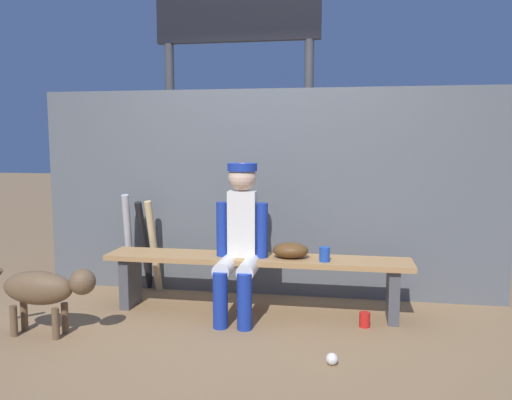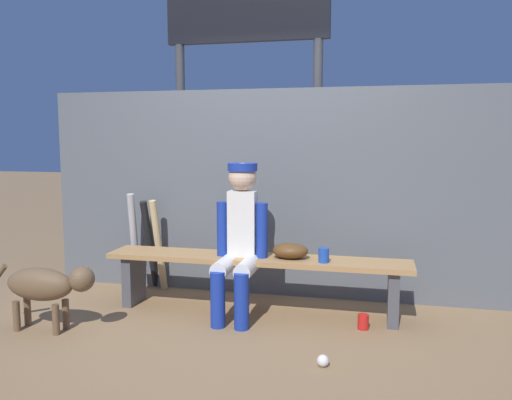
{
  "view_description": "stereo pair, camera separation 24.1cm",
  "coord_description": "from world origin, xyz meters",
  "px_view_note": "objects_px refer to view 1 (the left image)",
  "views": [
    {
      "loc": [
        0.69,
        -3.96,
        1.38
      ],
      "look_at": [
        0.0,
        0.0,
        0.91
      ],
      "focal_mm": 36.53,
      "sensor_mm": 36.0,
      "label": 1
    },
    {
      "loc": [
        0.93,
        -3.92,
        1.38
      ],
      "look_at": [
        0.0,
        0.0,
        0.91
      ],
      "focal_mm": 36.53,
      "sensor_mm": 36.0,
      "label": 2
    }
  ],
  "objects_px": {
    "player_seated": "(240,235)",
    "bat_wood_natural": "(154,247)",
    "bat_aluminum_black": "(144,246)",
    "cup_on_bench": "(325,254)",
    "baseball_glove": "(291,250)",
    "bat_aluminum_silver": "(129,243)",
    "dog": "(45,289)",
    "cup_on_ground": "(365,320)",
    "scoreboard": "(243,44)",
    "baseball": "(332,359)",
    "dugout_bench": "(256,269)"
  },
  "relations": [
    {
      "from": "bat_wood_natural",
      "to": "dog",
      "type": "height_order",
      "value": "bat_wood_natural"
    },
    {
      "from": "dugout_bench",
      "to": "bat_wood_natural",
      "type": "height_order",
      "value": "bat_wood_natural"
    },
    {
      "from": "dugout_bench",
      "to": "baseball_glove",
      "type": "xyz_separation_m",
      "value": [
        0.27,
        0.0,
        0.16
      ]
    },
    {
      "from": "baseball_glove",
      "to": "baseball",
      "type": "xyz_separation_m",
      "value": [
        0.35,
        -0.87,
        -0.48
      ]
    },
    {
      "from": "bat_aluminum_silver",
      "to": "cup_on_ground",
      "type": "height_order",
      "value": "bat_aluminum_silver"
    },
    {
      "from": "bat_wood_natural",
      "to": "bat_aluminum_black",
      "type": "relative_size",
      "value": 1.01
    },
    {
      "from": "player_seated",
      "to": "scoreboard",
      "type": "relative_size",
      "value": 0.35
    },
    {
      "from": "bat_wood_natural",
      "to": "scoreboard",
      "type": "height_order",
      "value": "scoreboard"
    },
    {
      "from": "bat_aluminum_silver",
      "to": "baseball_glove",
      "type": "bearing_deg",
      "value": -13.03
    },
    {
      "from": "bat_wood_natural",
      "to": "bat_aluminum_silver",
      "type": "distance_m",
      "value": 0.23
    },
    {
      "from": "dugout_bench",
      "to": "scoreboard",
      "type": "relative_size",
      "value": 0.7
    },
    {
      "from": "bat_aluminum_black",
      "to": "dog",
      "type": "distance_m",
      "value": 1.19
    },
    {
      "from": "bat_aluminum_black",
      "to": "baseball",
      "type": "relative_size",
      "value": 11.34
    },
    {
      "from": "dugout_bench",
      "to": "baseball_glove",
      "type": "bearing_deg",
      "value": 0.0
    },
    {
      "from": "bat_aluminum_black",
      "to": "scoreboard",
      "type": "relative_size",
      "value": 0.24
    },
    {
      "from": "player_seated",
      "to": "bat_wood_natural",
      "type": "relative_size",
      "value": 1.41
    },
    {
      "from": "bat_aluminum_black",
      "to": "bat_aluminum_silver",
      "type": "distance_m",
      "value": 0.14
    },
    {
      "from": "cup_on_ground",
      "to": "scoreboard",
      "type": "relative_size",
      "value": 0.03
    },
    {
      "from": "scoreboard",
      "to": "cup_on_ground",
      "type": "bearing_deg",
      "value": -54.41
    },
    {
      "from": "dugout_bench",
      "to": "cup_on_ground",
      "type": "bearing_deg",
      "value": -12.02
    },
    {
      "from": "baseball",
      "to": "dog",
      "type": "bearing_deg",
      "value": 175.83
    },
    {
      "from": "baseball_glove",
      "to": "cup_on_bench",
      "type": "xyz_separation_m",
      "value": [
        0.27,
        -0.07,
        -0.01
      ]
    },
    {
      "from": "cup_on_ground",
      "to": "cup_on_bench",
      "type": "relative_size",
      "value": 1.0
    },
    {
      "from": "player_seated",
      "to": "bat_aluminum_silver",
      "type": "distance_m",
      "value": 1.22
    },
    {
      "from": "dugout_bench",
      "to": "cup_on_ground",
      "type": "xyz_separation_m",
      "value": [
        0.84,
        -0.18,
        -0.3
      ]
    },
    {
      "from": "baseball",
      "to": "bat_aluminum_black",
      "type": "bearing_deg",
      "value": 143.08
    },
    {
      "from": "bat_wood_natural",
      "to": "scoreboard",
      "type": "distance_m",
      "value": 2.37
    },
    {
      "from": "baseball_glove",
      "to": "baseball",
      "type": "relative_size",
      "value": 3.78
    },
    {
      "from": "bat_aluminum_silver",
      "to": "cup_on_bench",
      "type": "relative_size",
      "value": 8.19
    },
    {
      "from": "bat_wood_natural",
      "to": "cup_on_bench",
      "type": "xyz_separation_m",
      "value": [
        1.53,
        -0.44,
        0.09
      ]
    },
    {
      "from": "bat_aluminum_black",
      "to": "cup_on_ground",
      "type": "bearing_deg",
      "value": -17.2
    },
    {
      "from": "baseball",
      "to": "baseball_glove",
      "type": "bearing_deg",
      "value": 111.95
    },
    {
      "from": "dugout_bench",
      "to": "baseball",
      "type": "bearing_deg",
      "value": -54.41
    },
    {
      "from": "dugout_bench",
      "to": "baseball",
      "type": "relative_size",
      "value": 32.61
    },
    {
      "from": "baseball_glove",
      "to": "cup_on_bench",
      "type": "relative_size",
      "value": 2.55
    },
    {
      "from": "baseball_glove",
      "to": "bat_wood_natural",
      "type": "bearing_deg",
      "value": 163.72
    },
    {
      "from": "player_seated",
      "to": "baseball_glove",
      "type": "xyz_separation_m",
      "value": [
        0.38,
        0.11,
        -0.13
      ]
    },
    {
      "from": "bat_aluminum_black",
      "to": "cup_on_bench",
      "type": "bearing_deg",
      "value": -16.78
    },
    {
      "from": "dugout_bench",
      "to": "player_seated",
      "type": "height_order",
      "value": "player_seated"
    },
    {
      "from": "player_seated",
      "to": "scoreboard",
      "type": "distance_m",
      "value": 2.43
    },
    {
      "from": "scoreboard",
      "to": "dog",
      "type": "height_order",
      "value": "scoreboard"
    },
    {
      "from": "baseball_glove",
      "to": "bat_aluminum_silver",
      "type": "height_order",
      "value": "bat_aluminum_silver"
    },
    {
      "from": "dugout_bench",
      "to": "dog",
      "type": "bearing_deg",
      "value": -151.99
    },
    {
      "from": "baseball",
      "to": "scoreboard",
      "type": "distance_m",
      "value": 3.54
    },
    {
      "from": "baseball_glove",
      "to": "dog",
      "type": "distance_m",
      "value": 1.81
    },
    {
      "from": "baseball_glove",
      "to": "bat_aluminum_silver",
      "type": "relative_size",
      "value": 0.31
    },
    {
      "from": "cup_on_ground",
      "to": "bat_wood_natural",
      "type": "bearing_deg",
      "value": 163.35
    },
    {
      "from": "bat_wood_natural",
      "to": "cup_on_bench",
      "type": "bearing_deg",
      "value": -16.08
    },
    {
      "from": "dugout_bench",
      "to": "bat_aluminum_silver",
      "type": "bearing_deg",
      "value": 164.18
    },
    {
      "from": "bat_wood_natural",
      "to": "cup_on_bench",
      "type": "distance_m",
      "value": 1.6
    }
  ]
}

